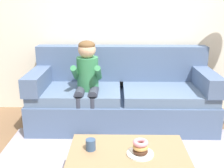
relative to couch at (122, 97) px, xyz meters
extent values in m
plane|color=brown|center=(0.02, -0.85, -0.35)|extent=(10.00, 10.00, 0.00)
cube|color=silver|center=(0.02, 0.55, 1.05)|extent=(8.00, 0.10, 2.80)
cube|color=slate|center=(0.00, -0.05, -0.16)|extent=(2.27, 0.90, 0.38)
cube|color=slate|center=(-0.57, -0.10, 0.09)|extent=(1.09, 0.74, 0.12)
cube|color=slate|center=(0.57, -0.10, 0.09)|extent=(1.09, 0.74, 0.12)
cube|color=slate|center=(0.00, 0.30, 0.39)|extent=(2.27, 0.20, 0.47)
cube|color=slate|center=(-1.04, -0.05, 0.26)|extent=(0.20, 0.90, 0.22)
cube|color=slate|center=(1.04, -0.05, 0.26)|extent=(0.20, 0.90, 0.22)
cube|color=#937551|center=(0.03, -1.40, 0.03)|extent=(0.94, 0.55, 0.04)
cylinder|color=#937551|center=(-0.38, -1.18, -0.17)|extent=(0.04, 0.04, 0.36)
cylinder|color=#937551|center=(0.44, -1.18, -0.17)|extent=(0.04, 0.04, 0.36)
cylinder|color=#337A4C|center=(-0.42, -0.13, 0.35)|extent=(0.26, 0.26, 0.40)
sphere|color=#DBAD89|center=(-0.42, -0.15, 0.65)|extent=(0.21, 0.21, 0.21)
ellipsoid|color=brown|center=(-0.42, -0.15, 0.70)|extent=(0.20, 0.20, 0.12)
cylinder|color=#333847|center=(-0.50, -0.28, 0.16)|extent=(0.11, 0.30, 0.11)
cylinder|color=#333847|center=(-0.50, -0.43, -0.07)|extent=(0.09, 0.09, 0.44)
cube|color=black|center=(-0.50, -0.48, -0.32)|extent=(0.10, 0.20, 0.06)
cylinder|color=#337A4C|center=(-0.55, -0.24, 0.39)|extent=(0.07, 0.29, 0.23)
cylinder|color=#333847|center=(-0.34, -0.28, 0.16)|extent=(0.11, 0.30, 0.11)
cylinder|color=#333847|center=(-0.34, -0.43, -0.07)|extent=(0.09, 0.09, 0.44)
cube|color=black|center=(-0.34, -0.48, -0.32)|extent=(0.10, 0.20, 0.06)
cylinder|color=#337A4C|center=(-0.28, -0.24, 0.39)|extent=(0.07, 0.29, 0.23)
cylinder|color=white|center=(0.12, -1.45, 0.06)|extent=(0.21, 0.21, 0.01)
torus|color=#422619|center=(0.12, -1.45, 0.08)|extent=(0.14, 0.14, 0.04)
torus|color=tan|center=(0.12, -1.45, 0.12)|extent=(0.15, 0.15, 0.04)
torus|color=pink|center=(0.12, -1.45, 0.16)|extent=(0.16, 0.16, 0.04)
cylinder|color=#334C72|center=(-0.27, -1.38, 0.10)|extent=(0.08, 0.08, 0.09)
camera|label=1|loc=(-0.07, -3.29, 1.19)|focal=43.21mm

